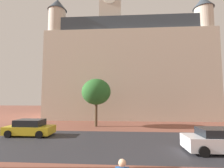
{
  "coord_description": "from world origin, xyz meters",
  "views": [
    {
      "loc": [
        1.24,
        -3.73,
        3.44
      ],
      "look_at": [
        0.36,
        9.76,
        4.6
      ],
      "focal_mm": 26.37,
      "sensor_mm": 36.0,
      "label": 1
    }
  ],
  "objects": [
    {
      "name": "tree_curb_far",
      "position": [
        -2.03,
        16.47,
        4.21
      ],
      "size": [
        3.58,
        3.58,
        5.84
      ],
      "color": "brown",
      "rests_on": "ground_plane"
    },
    {
      "name": "landmark_building",
      "position": [
        2.0,
        27.64,
        8.72
      ],
      "size": [
        27.43,
        13.66,
        29.53
      ],
      "color": "beige",
      "rests_on": "ground_plane"
    },
    {
      "name": "street_asphalt_strip",
      "position": [
        0.0,
        9.3,
        0.0
      ],
      "size": [
        120.0,
        8.48,
        0.0
      ],
      "primitive_type": "cube",
      "color": "#2D2D33",
      "rests_on": "ground_plane"
    },
    {
      "name": "car_white",
      "position": [
        7.4,
        7.44,
        0.73
      ],
      "size": [
        4.33,
        2.07,
        1.51
      ],
      "color": "silver",
      "rests_on": "ground_plane"
    },
    {
      "name": "ground_plane",
      "position": [
        0.0,
        10.0,
        0.0
      ],
      "size": [
        120.0,
        120.0,
        0.0
      ],
      "primitive_type": "plane",
      "color": "brown"
    },
    {
      "name": "car_yellow",
      "position": [
        -7.33,
        11.17,
        0.7
      ],
      "size": [
        4.25,
        2.06,
        1.47
      ],
      "color": "gold",
      "rests_on": "ground_plane"
    }
  ]
}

